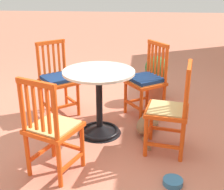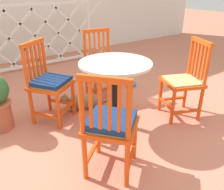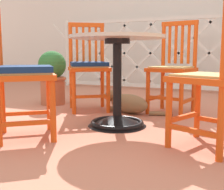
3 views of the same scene
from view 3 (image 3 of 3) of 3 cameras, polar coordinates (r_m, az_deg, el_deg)
The scene contains 10 objects.
ground_plane at distance 2.40m, azimuth 0.13°, elevation -6.11°, with size 24.00×24.00×0.00m, color #C6755B.
building_wall_backdrop at distance 5.52m, azimuth 14.37°, elevation 16.27°, with size 10.00×0.20×2.80m, color white.
lattice_fence_panel at distance 4.85m, azimuth 7.53°, elevation 8.08°, with size 3.81×0.06×1.19m.
cafe_table at distance 2.37m, azimuth 1.01°, elevation 0.71°, with size 0.76×0.76×0.73m.
orange_chair_facing_out at distance 1.87m, azimuth 19.19°, elevation 2.92°, with size 0.52×0.52×0.91m.
orange_chair_at_corner at distance 2.96m, azimuth 11.77°, elevation 4.92°, with size 0.47×0.47×0.91m.
orange_chair_near_fence at distance 3.05m, azimuth -4.59°, elevation 5.38°, with size 0.56×0.56×0.91m.
orange_chair_by_planter at distance 2.11m, azimuth -17.20°, elevation 3.89°, with size 0.56×0.56×0.91m.
tabby_cat at distance 2.94m, azimuth 2.78°, elevation -1.59°, with size 0.74×0.33×0.23m.
terracotta_planter at distance 3.47m, azimuth -11.53°, elevation 3.60°, with size 0.32×0.32×0.62m.
Camera 3 is at (0.93, -2.13, 0.59)m, focal length 46.96 mm.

